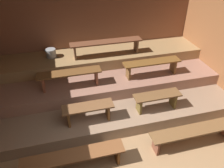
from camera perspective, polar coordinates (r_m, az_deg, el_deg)
name	(u,v)px	position (r m, az deg, el deg)	size (l,w,h in m)	color
ground	(117,111)	(5.67, 1.36, -7.06)	(6.59, 5.02, 0.08)	#95704D
wall_back	(99,33)	(6.79, -3.51, 13.30)	(6.59, 0.06, 2.56)	brown
platform_lower	(112,92)	(5.99, -0.11, -2.16)	(5.79, 3.07, 0.30)	#886B54
platform_middle	(107,74)	(6.21, -1.23, 2.64)	(5.79, 2.10, 0.30)	#916453
platform_upper	(103,57)	(6.49, -2.31, 7.14)	(5.79, 1.10, 0.30)	#97744A
bench_floor_left	(74,158)	(4.28, -10.12, -18.61)	(1.91, 0.33, 0.41)	brown
bench_floor_right	(194,132)	(4.93, 20.80, -11.82)	(1.91, 0.33, 0.41)	brown
bench_lower_left	(88,110)	(4.74, -6.32, -6.80)	(1.11, 0.33, 0.41)	brown
bench_lower_right	(157,98)	(5.14, 11.79, -3.71)	(1.11, 0.33, 0.41)	brown
bench_middle_left	(70,75)	(5.36, -11.10, 2.28)	(1.54, 0.33, 0.41)	brown
bench_middle_right	(152,64)	(5.82, 10.45, 5.10)	(1.54, 0.33, 0.41)	brown
bench_upper_center	(106,44)	(6.14, -1.51, 10.54)	(2.03, 0.33, 0.41)	brown
pail_upper	(51,53)	(6.34, -15.85, 7.87)	(0.28, 0.28, 0.24)	gray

